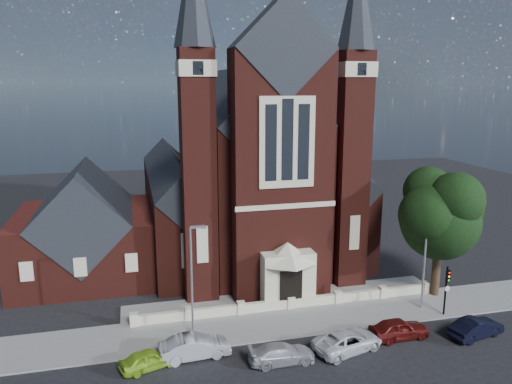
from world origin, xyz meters
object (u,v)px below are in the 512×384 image
(street_lamp_left, at_px, (193,275))
(car_lime_van, at_px, (149,359))
(street_lamp_right, at_px, (426,253))
(car_silver_a, at_px, (194,347))
(street_tree, at_px, (444,216))
(car_navy, at_px, (476,328))
(car_silver_b, at_px, (282,354))
(car_white_suv, at_px, (348,341))
(parish_hall, at_px, (85,233))
(church, at_px, (244,172))
(traffic_signal, at_px, (447,285))
(car_dark_red, at_px, (399,329))

(street_lamp_left, distance_m, car_lime_van, 6.10)
(street_lamp_right, height_order, car_silver_a, street_lamp_right)
(street_tree, xyz_separation_m, car_navy, (-1.38, -6.60, -6.27))
(street_tree, distance_m, car_lime_van, 25.10)
(street_tree, xyz_separation_m, car_silver_b, (-15.54, -6.41, -6.34))
(car_white_suv, relative_size, car_navy, 1.18)
(street_tree, xyz_separation_m, car_silver_a, (-20.85, -4.45, -6.20))
(parish_hall, relative_size, car_navy, 2.92)
(car_silver_a, bearing_deg, street_tree, -82.32)
(church, bearing_deg, car_white_suv, -85.68)
(church, xyz_separation_m, car_navy, (11.22, -23.83, -7.50))
(parish_hall, height_order, car_silver_b, parish_hall)
(parish_hall, distance_m, traffic_signal, 31.20)
(traffic_signal, distance_m, car_white_suv, 9.83)
(church, xyz_separation_m, car_white_suv, (1.76, -23.29, -7.50))
(street_lamp_right, xyz_separation_m, car_lime_van, (-21.26, -3.28, -3.98))
(street_lamp_left, height_order, car_dark_red, street_lamp_left)
(car_silver_b, bearing_deg, street_lamp_left, 47.90)
(street_lamp_right, bearing_deg, traffic_signal, -59.99)
(traffic_signal, bearing_deg, street_tree, 64.05)
(street_lamp_right, distance_m, car_white_suv, 10.18)
(car_lime_van, relative_size, car_white_suv, 0.74)
(car_silver_b, distance_m, car_navy, 14.16)
(church, bearing_deg, car_navy, -64.79)
(parish_hall, distance_m, car_dark_red, 28.35)
(car_navy, bearing_deg, street_tree, -25.10)
(car_silver_a, height_order, car_navy, car_silver_a)
(parish_hall, bearing_deg, street_tree, -23.26)
(church, relative_size, traffic_signal, 8.72)
(street_tree, height_order, car_white_suv, street_tree)
(street_lamp_right, bearing_deg, car_silver_a, -171.49)
(street_tree, distance_m, car_white_suv, 13.91)
(car_silver_b, bearing_deg, car_lime_van, 81.52)
(car_dark_red, bearing_deg, car_lime_van, 86.43)
(car_silver_a, bearing_deg, parish_hall, 20.46)
(street_lamp_right, bearing_deg, car_silver_b, -160.17)
(car_silver_a, xyz_separation_m, car_white_suv, (10.01, -1.61, -0.07))
(car_silver_b, bearing_deg, car_navy, -89.49)
(street_tree, bearing_deg, traffic_signal, -115.95)
(car_navy, bearing_deg, car_white_suv, 73.45)
(street_lamp_left, bearing_deg, street_tree, 4.76)
(street_tree, bearing_deg, street_lamp_left, -175.24)
(street_lamp_right, bearing_deg, parish_hall, 151.78)
(church, distance_m, traffic_signal, 23.94)
(car_lime_van, relative_size, car_navy, 0.87)
(traffic_signal, distance_m, car_lime_van, 22.32)
(car_silver_b, bearing_deg, car_white_suv, -84.51)
(car_dark_red, height_order, car_navy, car_dark_red)
(parish_hall, height_order, car_silver_a, parish_hall)
(traffic_signal, bearing_deg, parish_hall, 150.02)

